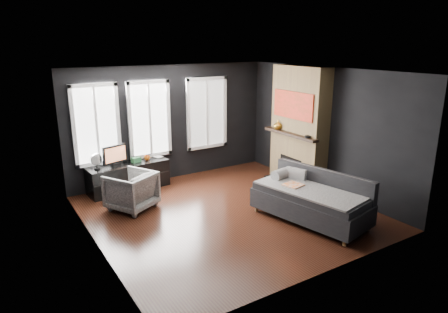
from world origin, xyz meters
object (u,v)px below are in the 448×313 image
armchair (131,189)px  mug (147,157)px  media_console (129,177)px  sofa (310,197)px  monitor (115,154)px  mantel_vase (278,125)px  book (154,153)px

armchair → mug: (0.76, 1.06, 0.27)m
armchair → media_console: size_ratio=0.47×
media_console → mug: bearing=-3.6°
sofa → monitor: size_ratio=3.62×
sofa → mantel_vase: (0.95, 2.14, 0.88)m
media_console → book: (0.68, 0.09, 0.43)m
mug → sofa: bearing=-61.2°
mug → book: book is taller
armchair → monitor: bearing=-120.4°
sofa → armchair: bearing=126.9°
mug → armchair: bearing=-125.7°
monitor → mantel_vase: bearing=-35.1°
monitor → mug: size_ratio=4.39×
monitor → mug: bearing=-13.9°
media_console → mantel_vase: bearing=-25.1°
media_console → monitor: (-0.27, -0.03, 0.57)m
monitor → mantel_vase: (3.52, -1.16, 0.46)m
armchair → mantel_vase: 3.67m
mantel_vase → armchair: bearing=177.8°
media_console → armchair: bearing=-111.0°
media_console → sofa: bearing=-60.4°
book → armchair: bearing=-130.5°
book → sofa: bearing=-64.7°
monitor → mug: (0.74, 0.04, -0.19)m
sofa → media_console: (-2.30, 3.33, -0.15)m
armchair → monitor: (0.03, 1.03, 0.46)m
media_console → mug: 0.59m
sofa → armchair: (-2.60, 2.28, -0.04)m
media_console → monitor: monitor is taller
sofa → monitor: bearing=116.0°
mug → book: size_ratio=0.56×
armchair → mug: size_ratio=6.22×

